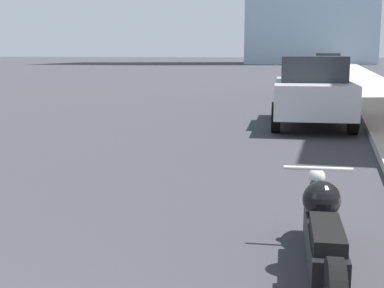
{
  "coord_description": "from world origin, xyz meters",
  "views": [
    {
      "loc": [
        2.83,
        -0.67,
        1.77
      ],
      "look_at": [
        1.27,
        5.33,
        0.71
      ],
      "focal_mm": 50.0,
      "sensor_mm": 36.0,
      "label": 1
    }
  ],
  "objects_px": {
    "parked_car_silver": "(312,91)",
    "motorcycle": "(323,237)",
    "parked_car_green": "(321,74)",
    "parked_car_white": "(327,67)"
  },
  "relations": [
    {
      "from": "parked_car_silver",
      "to": "motorcycle",
      "type": "bearing_deg",
      "value": -92.1
    },
    {
      "from": "parked_car_silver",
      "to": "parked_car_green",
      "type": "relative_size",
      "value": 1.01
    },
    {
      "from": "motorcycle",
      "to": "parked_car_white",
      "type": "xyz_separation_m",
      "value": [
        -0.26,
        31.56,
        0.51
      ]
    },
    {
      "from": "motorcycle",
      "to": "parked_car_silver",
      "type": "xyz_separation_m",
      "value": [
        -0.43,
        9.28,
        0.49
      ]
    },
    {
      "from": "parked_car_green",
      "to": "parked_car_white",
      "type": "bearing_deg",
      "value": 86.48
    },
    {
      "from": "parked_car_green",
      "to": "parked_car_white",
      "type": "xyz_separation_m",
      "value": [
        0.18,
        10.68,
        0.08
      ]
    },
    {
      "from": "parked_car_silver",
      "to": "parked_car_green",
      "type": "bearing_deg",
      "value": 85.34
    },
    {
      "from": "motorcycle",
      "to": "parked_car_green",
      "type": "height_order",
      "value": "parked_car_green"
    },
    {
      "from": "motorcycle",
      "to": "parked_car_white",
      "type": "distance_m",
      "value": 31.56
    },
    {
      "from": "motorcycle",
      "to": "parked_car_silver",
      "type": "height_order",
      "value": "parked_car_silver"
    }
  ]
}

